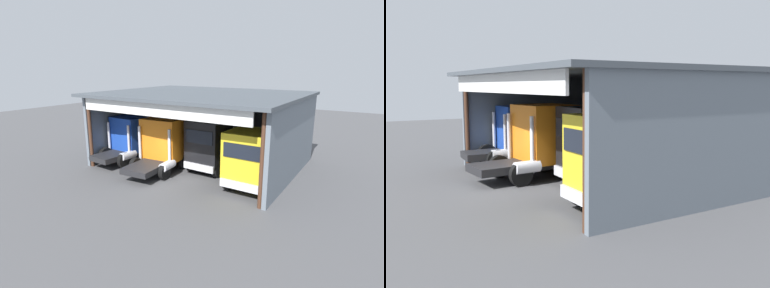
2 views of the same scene
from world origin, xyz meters
The scene contains 8 objects.
ground_plane centered at (0.00, 0.00, 0.00)m, with size 80.00×80.00×0.00m, color #4C4C4F.
workshop_shed centered at (0.00, 5.95, 3.58)m, with size 13.51×11.05×5.15m.
truck_blue_center_left_bay centered at (-4.85, 2.52, 1.75)m, with size 2.59×4.56×3.33m.
truck_orange_center_bay centered at (-1.49, 2.34, 1.87)m, with size 2.99×5.22×3.54m.
truck_black_center_right_bay centered at (1.38, 3.78, 1.84)m, with size 2.54×5.32×3.55m.
truck_yellow_yard_outside centered at (4.91, 2.24, 1.86)m, with size 2.69×4.74×3.59m.
oil_drum centered at (0.17, 9.12, 0.46)m, with size 0.58×0.58×0.92m, color gold.
tool_cart centered at (1.00, 9.22, 0.50)m, with size 0.90×0.60×1.00m, color black.
Camera 1 is at (10.85, -13.48, 6.89)m, focal length 28.41 mm.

